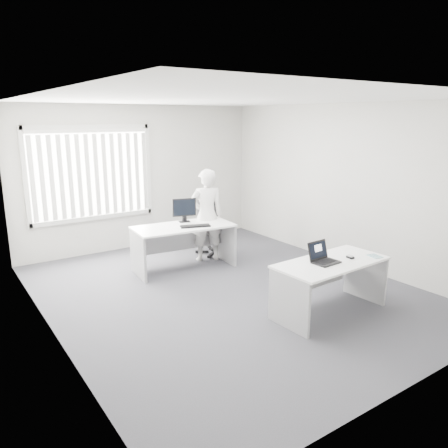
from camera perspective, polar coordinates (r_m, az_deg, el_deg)
ground at (r=6.69m, az=0.38°, el=-8.72°), size 6.00×6.00×0.00m
wall_back at (r=8.88m, az=-10.79°, el=6.03°), size 5.00×0.02×2.80m
wall_front at (r=4.25m, az=24.22°, el=-3.23°), size 5.00×0.02×2.80m
wall_left at (r=5.30m, az=-22.37°, el=0.12°), size 0.02×6.00×2.80m
wall_right at (r=7.96m, az=15.39°, el=4.91°), size 0.02×6.00×2.80m
ceiling at (r=6.18m, az=0.43°, el=16.02°), size 5.00×6.00×0.02m
window at (r=8.48m, az=-16.94°, el=6.34°), size 2.32×0.06×1.76m
blinds at (r=8.43m, az=-16.80°, el=6.10°), size 2.20×0.10×1.50m
desk_near at (r=5.98m, az=13.75°, el=-6.58°), size 1.61×0.81×0.72m
desk_far at (r=7.50m, az=-5.28°, el=-1.80°), size 1.75×0.95×0.77m
office_chair at (r=8.39m, az=-1.48°, el=-1.69°), size 0.62×0.62×1.04m
person at (r=7.87m, az=-2.30°, el=1.15°), size 0.71×0.57×1.68m
laptop at (r=5.78m, az=13.26°, el=-3.75°), size 0.36×0.32×0.27m
paper_sheet at (r=6.20m, az=16.40°, el=-4.03°), size 0.34×0.29×0.00m
mouse at (r=6.09m, az=16.17°, el=-4.13°), size 0.07×0.11×0.04m
booklet at (r=6.27m, az=19.10°, el=-3.98°), size 0.17×0.21×0.01m
keyboard at (r=7.36m, az=-3.76°, el=-0.27°), size 0.53×0.32×0.02m
monitor at (r=7.67m, az=-5.21°, el=1.80°), size 0.44×0.24×0.42m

